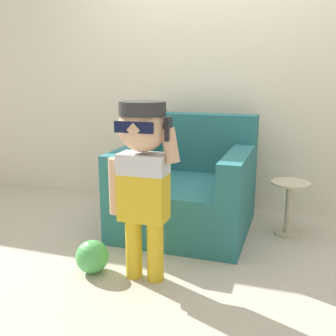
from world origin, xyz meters
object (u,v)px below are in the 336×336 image
side_table (289,203)px  toy_ball (92,257)px  armchair (188,189)px  person_child (143,164)px

side_table → toy_ball: bearing=-138.3°
armchair → toy_ball: bearing=-110.6°
armchair → side_table: bearing=5.4°
side_table → armchair: bearing=-174.6°
side_table → toy_ball: (-1.15, -1.02, -0.15)m
person_child → side_table: bearing=50.7°
side_table → toy_ball: side_table is taller
armchair → side_table: size_ratio=2.39×
armchair → side_table: (0.79, 0.07, -0.06)m
armchair → side_table: armchair is taller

